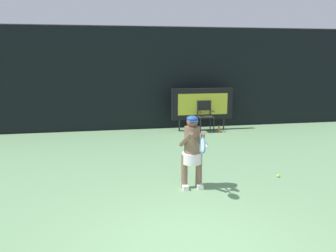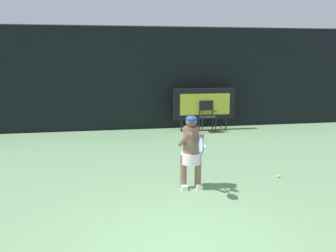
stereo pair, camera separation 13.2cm
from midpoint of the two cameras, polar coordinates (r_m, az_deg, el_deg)
backdrop_screen at (r=12.92m, az=-5.22°, el=7.43°), size 18.00×0.12×3.66m
scoreboard at (r=12.81m, az=6.09°, el=3.50°), size 2.20×0.21×1.50m
umpire_chair at (r=12.61m, az=6.54°, el=1.86°), size 0.52×0.44×1.08m
water_bottle at (r=12.62m, az=8.72°, el=-0.48°), size 0.07×0.07×0.27m
tennis_player at (r=7.14m, az=4.23°, el=-3.70°), size 0.53×0.60×1.48m
tennis_racket at (r=6.56m, az=5.80°, el=-3.00°), size 0.03×0.60×0.31m
tennis_ball_loose at (r=8.30m, az=17.56°, el=-7.63°), size 0.07×0.07×0.07m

